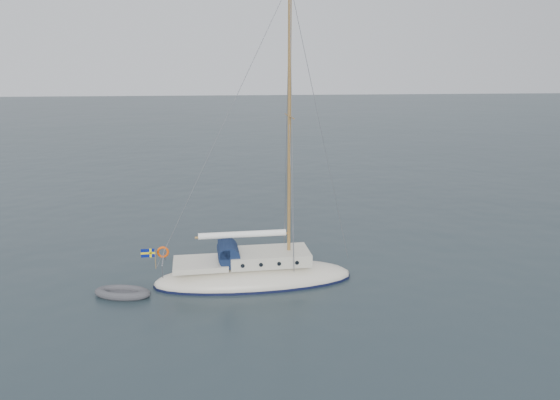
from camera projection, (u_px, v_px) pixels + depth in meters
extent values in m
plane|color=black|center=(284.00, 280.00, 26.78)|extent=(300.00, 300.00, 0.00)
ellipsoid|color=beige|center=(254.00, 279.00, 26.48)|extent=(9.58, 2.98, 1.60)
cube|color=beige|center=(269.00, 257.00, 26.28)|extent=(3.83, 2.02, 0.59)
cube|color=beige|center=(200.00, 263.00, 25.99)|extent=(2.55, 2.02, 0.27)
cylinder|color=#111E3E|center=(228.00, 253.00, 26.01)|extent=(1.02, 1.76, 1.02)
cube|color=#111E3E|center=(224.00, 249.00, 25.94)|extent=(0.48, 1.76, 0.43)
cylinder|color=olive|center=(290.00, 130.00, 24.88)|extent=(0.16, 0.16, 12.77)
cylinder|color=olive|center=(290.00, 116.00, 24.72)|extent=(0.05, 2.34, 0.05)
cylinder|color=olive|center=(242.00, 235.00, 25.87)|extent=(4.47, 0.11, 0.11)
cylinder|color=white|center=(242.00, 234.00, 25.86)|extent=(4.16, 0.30, 0.30)
cylinder|color=gray|center=(164.00, 255.00, 25.70)|extent=(0.04, 2.34, 0.04)
torus|color=#F34C07|center=(164.00, 250.00, 26.31)|extent=(0.57, 0.11, 0.57)
cylinder|color=olive|center=(156.00, 257.00, 25.69)|extent=(0.03, 0.03, 0.96)
cube|color=navy|center=(149.00, 251.00, 25.58)|extent=(0.64, 0.02, 0.40)
cube|color=yellow|center=(149.00, 251.00, 25.58)|extent=(0.66, 0.03, 0.10)
cube|color=yellow|center=(151.00, 251.00, 25.59)|extent=(0.10, 0.03, 0.43)
cylinder|color=black|center=(240.00, 251.00, 27.13)|extent=(0.19, 0.06, 0.19)
cylinder|color=black|center=(241.00, 266.00, 25.16)|extent=(0.19, 0.06, 0.19)
cylinder|color=black|center=(257.00, 250.00, 27.21)|extent=(0.19, 0.06, 0.19)
cylinder|color=black|center=(260.00, 265.00, 25.25)|extent=(0.19, 0.06, 0.19)
cylinder|color=black|center=(274.00, 250.00, 27.30)|extent=(0.19, 0.06, 0.19)
cylinder|color=black|center=(278.00, 264.00, 25.33)|extent=(0.19, 0.06, 0.19)
cylinder|color=black|center=(291.00, 249.00, 27.39)|extent=(0.19, 0.06, 0.19)
cylinder|color=black|center=(296.00, 263.00, 25.42)|extent=(0.19, 0.06, 0.19)
cube|color=#46464A|center=(123.00, 294.00, 24.87)|extent=(1.61, 0.66, 0.09)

